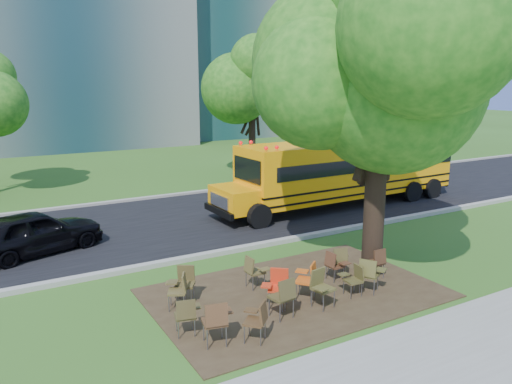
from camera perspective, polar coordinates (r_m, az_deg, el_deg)
ground at (r=12.53m, az=-0.60°, el=-11.64°), size 160.00×160.00×0.00m
dirt_patch at (r=12.63m, az=4.58°, el=-11.42°), size 7.00×4.50×0.03m
asphalt_road at (r=18.58m, az=-11.30°, el=-3.70°), size 80.00×8.00×0.04m
kerb_near at (r=15.00m, az=-6.29°, el=-7.27°), size 80.00×0.25×0.14m
kerb_far at (r=22.38m, az=-14.73°, el=-0.98°), size 80.00×0.25×0.14m
building_right at (r=56.85m, az=1.73°, el=19.94°), size 30.00×16.00×25.00m
bg_tree_3 at (r=27.56m, az=-0.46°, el=12.29°), size 5.60×5.60×7.84m
bg_tree_4 at (r=31.55m, az=13.45°, el=10.73°), size 5.00×5.00×6.85m
main_tree at (r=13.36m, az=14.24°, el=14.92°), size 7.20×7.20×9.39m
school_bus at (r=21.33m, az=10.45°, el=2.71°), size 11.21×2.76×2.73m
chair_0 at (r=10.54m, az=-7.93°, el=-13.51°), size 0.65×0.50×0.85m
chair_1 at (r=10.09m, az=-4.53°, el=-14.22°), size 0.73×0.57×0.97m
chair_2 at (r=10.24m, az=0.19°, el=-14.15°), size 0.59×0.74×0.86m
chair_3 at (r=11.70m, az=2.47°, el=-10.46°), size 0.79×0.62×0.91m
chair_4 at (r=11.13m, az=3.22°, el=-11.51°), size 0.65×0.63×0.97m
chair_5 at (r=11.72m, az=7.41°, el=-10.47°), size 0.62×0.63×0.93m
chair_6 at (r=12.50m, az=11.15°, el=-9.52°), size 0.47×0.55×0.79m
chair_7 at (r=12.68m, az=12.88°, el=-8.92°), size 0.76×0.61×0.91m
chair_8 at (r=11.71m, az=-8.76°, el=-10.73°), size 0.57×0.72×0.87m
chair_9 at (r=12.05m, az=-8.23°, el=-9.95°), size 0.75×0.59×0.89m
chair_10 at (r=12.63m, az=-0.23°, el=-8.82°), size 0.52×0.56×0.87m
chair_11 at (r=12.12m, az=5.98°, el=-9.62°), size 0.63×0.80×0.94m
chair_12 at (r=13.25m, az=8.94°, el=-8.05°), size 0.50×0.54×0.82m
chair_13 at (r=13.65m, az=13.67°, el=-7.55°), size 0.55×0.50×0.86m
chair_14 at (r=13.52m, az=9.48°, el=-7.54°), size 0.63×0.51×0.86m
black_car at (r=16.50m, az=-24.00°, el=-4.24°), size 4.30×2.75×1.36m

